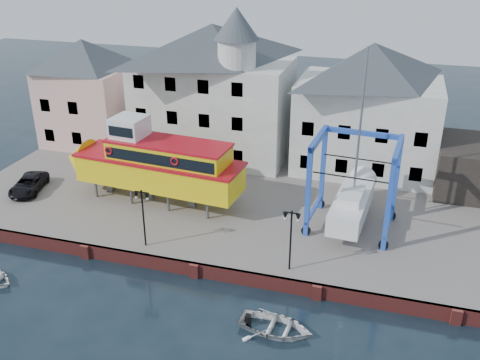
# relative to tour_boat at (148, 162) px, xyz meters

# --- Properties ---
(ground) EXTENTS (140.00, 140.00, 0.00)m
(ground) POSITION_rel_tour_boat_xyz_m (6.68, -7.76, -4.15)
(ground) COLOR #14232C
(ground) RESTS_ON ground
(hardstanding) EXTENTS (44.00, 22.00, 1.00)m
(hardstanding) POSITION_rel_tour_boat_xyz_m (6.68, 3.24, -3.65)
(hardstanding) COLOR #65605C
(hardstanding) RESTS_ON ground
(quay_wall) EXTENTS (44.00, 0.47, 1.00)m
(quay_wall) POSITION_rel_tour_boat_xyz_m (6.68, -7.66, -3.65)
(quay_wall) COLOR maroon
(quay_wall) RESTS_ON ground
(building_pink) EXTENTS (8.00, 7.00, 10.30)m
(building_pink) POSITION_rel_tour_boat_xyz_m (-11.32, 10.24, 2.00)
(building_pink) COLOR beige
(building_pink) RESTS_ON hardstanding
(building_white_main) EXTENTS (14.00, 8.30, 14.00)m
(building_white_main) POSITION_rel_tour_boat_xyz_m (1.81, 10.63, 3.19)
(building_white_main) COLOR #B9B9B9
(building_white_main) RESTS_ON hardstanding
(building_white_right) EXTENTS (12.00, 8.00, 11.20)m
(building_white_right) POSITION_rel_tour_boat_xyz_m (15.68, 11.23, 2.45)
(building_white_right) COLOR #B9B9B9
(building_white_right) RESTS_ON hardstanding
(lamp_post_left) EXTENTS (1.12, 0.32, 4.20)m
(lamp_post_left) POSITION_rel_tour_boat_xyz_m (2.68, -6.56, 0.02)
(lamp_post_left) COLOR black
(lamp_post_left) RESTS_ON hardstanding
(lamp_post_right) EXTENTS (1.12, 0.32, 4.20)m
(lamp_post_right) POSITION_rel_tour_boat_xyz_m (12.68, -6.56, 0.02)
(lamp_post_right) COLOR black
(lamp_post_right) RESTS_ON hardstanding
(tour_boat) EXTENTS (15.59, 4.96, 6.68)m
(tour_boat) POSITION_rel_tour_boat_xyz_m (0.00, 0.00, 0.00)
(tour_boat) COLOR #59595E
(tour_boat) RESTS_ON hardstanding
(travel_lift) EXTENTS (6.37, 8.69, 12.91)m
(travel_lift) POSITION_rel_tour_boat_xyz_m (15.82, 0.72, -0.99)
(travel_lift) COLOR #1942A7
(travel_lift) RESTS_ON hardstanding
(van) EXTENTS (3.17, 4.88, 1.25)m
(van) POSITION_rel_tour_boat_xyz_m (-10.24, -1.61, -2.52)
(van) COLOR black
(van) RESTS_ON hardstanding
(motorboat_b) EXTENTS (4.47, 3.37, 0.88)m
(motorboat_b) POSITION_rel_tour_boat_xyz_m (12.92, -11.36, -4.15)
(motorboat_b) COLOR white
(motorboat_b) RESTS_ON ground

